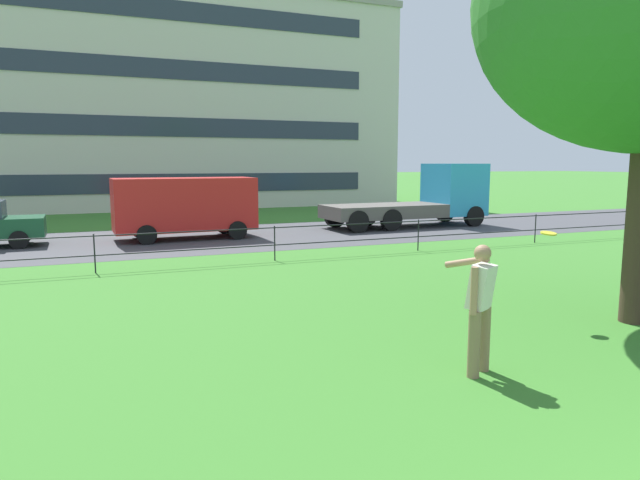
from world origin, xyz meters
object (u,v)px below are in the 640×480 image
object	(u,v)px
person_thrower	(480,305)
frisbee	(549,233)
panel_van_center	(185,204)
flatbed_truck_right	(427,198)
apartment_building_background	(97,101)

from	to	relation	value
person_thrower	frisbee	bearing A→B (deg)	30.50
panel_van_center	flatbed_truck_right	bearing A→B (deg)	1.91
frisbee	apartment_building_background	size ratio (longest dim) A/B	0.01
person_thrower	frisbee	xyz separation A→B (m)	(2.67, 1.57, 0.64)
flatbed_truck_right	apartment_building_background	distance (m)	22.65
person_thrower	panel_van_center	world-z (taller)	panel_van_center
frisbee	panel_van_center	distance (m)	14.08
person_thrower	apartment_building_background	size ratio (longest dim) A/B	0.05
person_thrower	frisbee	distance (m)	3.16
frisbee	apartment_building_background	bearing A→B (deg)	101.66
person_thrower	flatbed_truck_right	world-z (taller)	flatbed_truck_right
person_thrower	flatbed_truck_right	distance (m)	17.95
flatbed_truck_right	person_thrower	bearing A→B (deg)	-120.90
panel_van_center	frisbee	bearing A→B (deg)	-73.20
person_thrower	panel_van_center	xyz separation A→B (m)	(-1.40, 15.05, 0.33)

